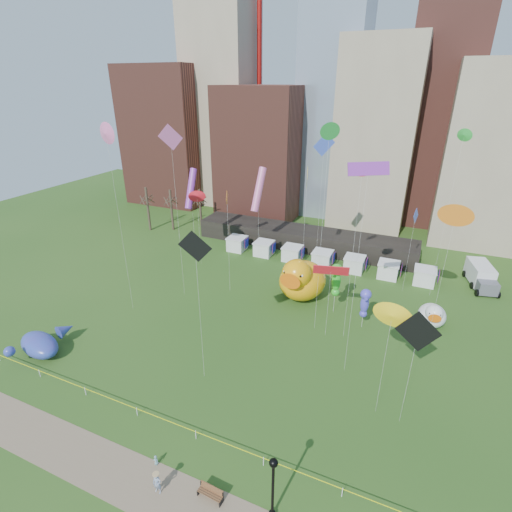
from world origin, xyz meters
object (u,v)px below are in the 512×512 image
at_px(big_duck, 301,279).
at_px(box_truck, 481,275).
at_px(whale_inflatable, 41,343).
at_px(toddler, 156,460).
at_px(park_bench, 211,492).
at_px(seahorse_purple, 365,301).
at_px(seahorse_green, 336,277).
at_px(lamppost, 273,482).
at_px(woman, 157,483).
at_px(small_duck, 432,315).

distance_m(big_duck, box_truck, 26.35).
relative_size(whale_inflatable, toddler, 8.29).
distance_m(big_duck, park_bench, 28.83).
distance_m(park_bench, box_truck, 46.89).
distance_m(whale_inflatable, box_truck, 57.07).
xyz_separation_m(seahorse_purple, whale_inflatable, (-30.76, -18.52, -2.51)).
bearing_deg(toddler, whale_inflatable, 167.81).
bearing_deg(seahorse_green, lamppost, -71.17).
xyz_separation_m(seahorse_purple, woman, (-9.78, -26.32, -2.71)).
distance_m(park_bench, woman, 3.85).
bearing_deg(small_duck, big_duck, 175.98).
xyz_separation_m(seahorse_green, toddler, (-7.39, -26.54, -4.48)).
xyz_separation_m(big_duck, lamppost, (7.00, -28.06, 0.50)).
height_order(big_duck, box_truck, big_duck).
relative_size(box_truck, toddler, 8.69).
bearing_deg(woman, seahorse_purple, 65.36).
bearing_deg(big_duck, park_bench, -80.28).
bearing_deg(small_duck, toddler, -128.12).
relative_size(small_duck, whale_inflatable, 0.63).
xyz_separation_m(small_duck, park_bench, (-13.63, -28.74, -1.01)).
relative_size(big_duck, park_bench, 4.47).
xyz_separation_m(seahorse_green, box_truck, (17.48, 15.43, -3.38)).
bearing_deg(lamppost, woman, -167.80).
height_order(box_truck, toddler, box_truck).
height_order(small_duck, woman, small_duck).
height_order(small_duck, seahorse_purple, seahorse_purple).
bearing_deg(toddler, seahorse_purple, 70.46).
distance_m(lamppost, toddler, 9.99).
bearing_deg(park_bench, woman, -158.72).
xyz_separation_m(park_bench, toddler, (-5.13, 0.55, -0.08)).
xyz_separation_m(big_duck, park_bench, (2.59, -28.61, -2.41)).
bearing_deg(box_truck, small_duck, -126.73).
height_order(big_duck, whale_inflatable, big_duck).
relative_size(small_duck, toddler, 5.21).
relative_size(small_duck, seahorse_purple, 0.87).
bearing_deg(woman, seahorse_green, 73.96).
height_order(park_bench, lamppost, lamppost).
height_order(park_bench, woman, woman).
relative_size(seahorse_purple, toddler, 6.01).
height_order(whale_inflatable, park_bench, whale_inflatable).
relative_size(small_duck, box_truck, 0.60).
bearing_deg(whale_inflatable, lamppost, 2.23).
height_order(park_bench, toddler, park_bench).
bearing_deg(whale_inflatable, woman, -6.38).
bearing_deg(toddler, big_duck, 89.92).
height_order(seahorse_purple, box_truck, seahorse_purple).
bearing_deg(whale_inflatable, big_duck, 58.99).
xyz_separation_m(small_duck, lamppost, (-9.22, -28.19, 1.90)).
distance_m(box_truck, woman, 49.58).
xyz_separation_m(seahorse_purple, lamppost, (-1.74, -24.58, -0.19)).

